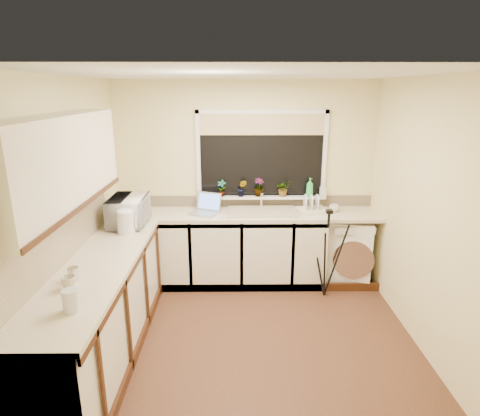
# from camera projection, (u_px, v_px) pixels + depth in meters

# --- Properties ---
(floor) EXTENTS (3.20, 3.20, 0.00)m
(floor) POSITION_uv_depth(u_px,v_px,m) (248.00, 336.00, 3.99)
(floor) COLOR brown
(floor) RESTS_ON ground
(ceiling) EXTENTS (3.20, 3.20, 0.00)m
(ceiling) POSITION_uv_depth(u_px,v_px,m) (250.00, 74.00, 3.30)
(ceiling) COLOR white
(ceiling) RESTS_ON ground
(wall_back) EXTENTS (3.20, 0.00, 3.20)m
(wall_back) POSITION_uv_depth(u_px,v_px,m) (245.00, 181.00, 5.09)
(wall_back) COLOR beige
(wall_back) RESTS_ON ground
(wall_front) EXTENTS (3.20, 0.00, 3.20)m
(wall_front) POSITION_uv_depth(u_px,v_px,m) (257.00, 301.00, 2.21)
(wall_front) COLOR beige
(wall_front) RESTS_ON ground
(wall_left) EXTENTS (0.00, 3.00, 3.00)m
(wall_left) POSITION_uv_depth(u_px,v_px,m) (70.00, 218.00, 3.63)
(wall_left) COLOR beige
(wall_left) RESTS_ON ground
(wall_right) EXTENTS (0.00, 3.00, 3.00)m
(wall_right) POSITION_uv_depth(u_px,v_px,m) (426.00, 217.00, 3.66)
(wall_right) COLOR beige
(wall_right) RESTS_ON ground
(base_cabinet_back) EXTENTS (2.55, 0.60, 0.86)m
(base_cabinet_back) POSITION_uv_depth(u_px,v_px,m) (219.00, 249.00, 5.02)
(base_cabinet_back) COLOR silver
(base_cabinet_back) RESTS_ON floor
(base_cabinet_left) EXTENTS (0.54, 2.40, 0.86)m
(base_cabinet_left) POSITION_uv_depth(u_px,v_px,m) (102.00, 314.00, 3.57)
(base_cabinet_left) COLOR silver
(base_cabinet_left) RESTS_ON floor
(worktop_back) EXTENTS (3.20, 0.60, 0.04)m
(worktop_back) POSITION_uv_depth(u_px,v_px,m) (246.00, 214.00, 4.89)
(worktop_back) COLOR beige
(worktop_back) RESTS_ON base_cabinet_back
(worktop_left) EXTENTS (0.60, 2.40, 0.04)m
(worktop_left) POSITION_uv_depth(u_px,v_px,m) (97.00, 267.00, 3.44)
(worktop_left) COLOR beige
(worktop_left) RESTS_ON base_cabinet_left
(upper_cabinet) EXTENTS (0.28, 1.90, 0.70)m
(upper_cabinet) POSITION_uv_depth(u_px,v_px,m) (59.00, 163.00, 3.04)
(upper_cabinet) COLOR silver
(upper_cabinet) RESTS_ON wall_left
(splashback_left) EXTENTS (0.02, 2.40, 0.45)m
(splashback_left) POSITION_uv_depth(u_px,v_px,m) (59.00, 240.00, 3.37)
(splashback_left) COLOR beige
(splashback_left) RESTS_ON wall_left
(splashback_back) EXTENTS (3.20, 0.02, 0.14)m
(splashback_back) POSITION_uv_depth(u_px,v_px,m) (245.00, 201.00, 5.15)
(splashback_back) COLOR beige
(splashback_back) RESTS_ON wall_back
(window_glass) EXTENTS (1.50, 0.02, 1.00)m
(window_glass) POSITION_uv_depth(u_px,v_px,m) (261.00, 155.00, 4.98)
(window_glass) COLOR black
(window_glass) RESTS_ON wall_back
(window_blind) EXTENTS (1.50, 0.02, 0.25)m
(window_blind) POSITION_uv_depth(u_px,v_px,m) (262.00, 124.00, 4.85)
(window_blind) COLOR tan
(window_blind) RESTS_ON wall_back
(windowsill) EXTENTS (1.60, 0.14, 0.03)m
(windowsill) POSITION_uv_depth(u_px,v_px,m) (261.00, 197.00, 5.07)
(windowsill) COLOR white
(windowsill) RESTS_ON wall_back
(sink) EXTENTS (0.82, 0.46, 0.03)m
(sink) POSITION_uv_depth(u_px,v_px,m) (262.00, 212.00, 4.89)
(sink) COLOR tan
(sink) RESTS_ON worktop_back
(faucet) EXTENTS (0.03, 0.03, 0.24)m
(faucet) POSITION_uv_depth(u_px,v_px,m) (261.00, 199.00, 5.03)
(faucet) COLOR silver
(faucet) RESTS_ON worktop_back
(washing_machine) EXTENTS (0.70, 0.69, 0.82)m
(washing_machine) POSITION_uv_depth(u_px,v_px,m) (347.00, 249.00, 5.08)
(washing_machine) COLOR white
(washing_machine) RESTS_ON floor
(laptop) EXTENTS (0.41, 0.40, 0.23)m
(laptop) POSITION_uv_depth(u_px,v_px,m) (206.00, 208.00, 4.87)
(laptop) COLOR #9B9BA2
(laptop) RESTS_ON worktop_back
(kettle) EXTENTS (0.18, 0.18, 0.23)m
(kettle) POSITION_uv_depth(u_px,v_px,m) (126.00, 222.00, 4.17)
(kettle) COLOR silver
(kettle) RESTS_ON worktop_left
(dish_rack) EXTENTS (0.40, 0.33, 0.05)m
(dish_rack) POSITION_uv_depth(u_px,v_px,m) (312.00, 211.00, 4.88)
(dish_rack) COLOR beige
(dish_rack) RESTS_ON worktop_back
(tripod) EXTENTS (0.59, 0.59, 1.05)m
(tripod) POSITION_uv_depth(u_px,v_px,m) (327.00, 254.00, 4.63)
(tripod) COLOR black
(tripod) RESTS_ON floor
(glass_jug) EXTENTS (0.11, 0.11, 0.16)m
(glass_jug) POSITION_uv_depth(u_px,v_px,m) (71.00, 301.00, 2.70)
(glass_jug) COLOR silver
(glass_jug) RESTS_ON worktop_left
(steel_jar) EXTENTS (0.08, 0.08, 0.11)m
(steel_jar) POSITION_uv_depth(u_px,v_px,m) (73.00, 274.00, 3.13)
(steel_jar) COLOR silver
(steel_jar) RESTS_ON worktop_left
(microwave) EXTENTS (0.38, 0.56, 0.31)m
(microwave) POSITION_uv_depth(u_px,v_px,m) (129.00, 211.00, 4.43)
(microwave) COLOR white
(microwave) RESTS_ON worktop_left
(plant_a) EXTENTS (0.13, 0.10, 0.21)m
(plant_a) POSITION_uv_depth(u_px,v_px,m) (222.00, 188.00, 5.01)
(plant_a) COLOR #999999
(plant_a) RESTS_ON windowsill
(plant_b) EXTENTS (0.12, 0.10, 0.21)m
(plant_b) POSITION_uv_depth(u_px,v_px,m) (242.00, 188.00, 5.01)
(plant_b) COLOR #999999
(plant_b) RESTS_ON windowsill
(plant_c) EXTENTS (0.17, 0.17, 0.23)m
(plant_c) POSITION_uv_depth(u_px,v_px,m) (259.00, 187.00, 5.03)
(plant_c) COLOR #999999
(plant_c) RESTS_ON windowsill
(plant_d) EXTENTS (0.18, 0.16, 0.20)m
(plant_d) POSITION_uv_depth(u_px,v_px,m) (283.00, 188.00, 5.03)
(plant_d) COLOR #999999
(plant_d) RESTS_ON windowsill
(soap_bottle_green) EXTENTS (0.12, 0.12, 0.23)m
(soap_bottle_green) POSITION_uv_depth(u_px,v_px,m) (310.00, 187.00, 5.01)
(soap_bottle_green) COLOR green
(soap_bottle_green) RESTS_ON windowsill
(soap_bottle_clear) EXTENTS (0.08, 0.08, 0.17)m
(soap_bottle_clear) POSITION_uv_depth(u_px,v_px,m) (323.00, 190.00, 5.02)
(soap_bottle_clear) COLOR #999999
(soap_bottle_clear) RESTS_ON windowsill
(cup_back) EXTENTS (0.12, 0.12, 0.09)m
(cup_back) POSITION_uv_depth(u_px,v_px,m) (334.00, 208.00, 4.91)
(cup_back) COLOR silver
(cup_back) RESTS_ON worktop_back
(cup_left) EXTENTS (0.12, 0.12, 0.10)m
(cup_left) POSITION_uv_depth(u_px,v_px,m) (69.00, 283.00, 3.01)
(cup_left) COLOR #BEB59D
(cup_left) RESTS_ON worktop_left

